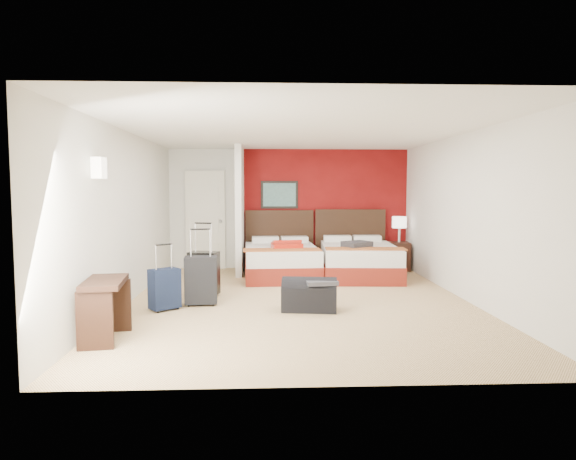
{
  "coord_description": "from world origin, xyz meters",
  "views": [
    {
      "loc": [
        -0.48,
        -7.32,
        1.65
      ],
      "look_at": [
        -0.13,
        0.8,
        1.0
      ],
      "focal_mm": 31.26,
      "sensor_mm": 36.0,
      "label": 1
    }
  ],
  "objects": [
    {
      "name": "entry_door",
      "position": [
        -1.75,
        3.2,
        1.02
      ],
      "size": [
        0.82,
        0.06,
        2.05
      ],
      "primitive_type": "cube",
      "color": "silver",
      "rests_on": "ground"
    },
    {
      "name": "nightstand",
      "position": [
        2.24,
        2.79,
        0.29
      ],
      "size": [
        0.44,
        0.44,
        0.58
      ],
      "primitive_type": "cube",
      "rotation": [
        0.0,
        0.0,
        -0.05
      ],
      "color": "black",
      "rests_on": "ground"
    },
    {
      "name": "room_walls",
      "position": [
        -1.4,
        1.42,
        1.26
      ],
      "size": [
        5.02,
        6.52,
        2.5
      ],
      "color": "silver",
      "rests_on": "ground"
    },
    {
      "name": "desk",
      "position": [
        -2.25,
        -1.83,
        0.34
      ],
      "size": [
        0.51,
        0.86,
        0.68
      ],
      "primitive_type": "cube",
      "rotation": [
        0.0,
        0.0,
        0.13
      ],
      "color": "black",
      "rests_on": "ground"
    },
    {
      "name": "ground",
      "position": [
        0.0,
        0.0,
        0.0
      ],
      "size": [
        6.5,
        6.5,
        0.0
      ],
      "primitive_type": "plane",
      "color": "#D6B884",
      "rests_on": "ground"
    },
    {
      "name": "partition_wall",
      "position": [
        -1.0,
        2.61,
        1.25
      ],
      "size": [
        0.12,
        1.2,
        2.5
      ],
      "primitive_type": "cube",
      "color": "silver",
      "rests_on": "ground"
    },
    {
      "name": "jacket_draped",
      "position": [
        0.26,
        -0.62,
        0.4
      ],
      "size": [
        0.45,
        0.39,
        0.06
      ],
      "primitive_type": "cube",
      "rotation": [
        0.0,
        0.0,
        0.11
      ],
      "color": "#3D3D42",
      "rests_on": "duffel_bag"
    },
    {
      "name": "suitcase_charcoal",
      "position": [
        -1.42,
        -0.17,
        0.34
      ],
      "size": [
        0.47,
        0.32,
        0.67
      ],
      "primitive_type": "cube",
      "rotation": [
        0.0,
        0.0,
        0.08
      ],
      "color": "black",
      "rests_on": "ground"
    },
    {
      "name": "jacket_bundle",
      "position": [
        1.18,
        1.76,
        0.65
      ],
      "size": [
        0.59,
        0.56,
        0.11
      ],
      "primitive_type": "cube",
      "rotation": [
        0.0,
        0.0,
        0.53
      ],
      "color": "#333337",
      "rests_on": "bed_right"
    },
    {
      "name": "red_accent_panel",
      "position": [
        0.75,
        3.23,
        1.25
      ],
      "size": [
        3.5,
        0.04,
        2.5
      ],
      "primitive_type": "cube",
      "color": "maroon",
      "rests_on": "ground"
    },
    {
      "name": "bed_left",
      "position": [
        -0.2,
        2.1,
        0.29
      ],
      "size": [
        1.44,
        1.99,
        0.58
      ],
      "primitive_type": "cube",
      "rotation": [
        0.0,
        0.0,
        0.05
      ],
      "color": "white",
      "rests_on": "ground"
    },
    {
      "name": "duffel_bag",
      "position": [
        0.11,
        -0.57,
        0.19
      ],
      "size": [
        0.79,
        0.5,
        0.38
      ],
      "primitive_type": "cube",
      "rotation": [
        0.0,
        0.0,
        -0.14
      ],
      "color": "black",
      "rests_on": "ground"
    },
    {
      "name": "bed_right",
      "position": [
        1.28,
        2.06,
        0.3
      ],
      "size": [
        1.52,
        2.07,
        0.6
      ],
      "primitive_type": "cube",
      "rotation": [
        0.0,
        0.0,
        -0.06
      ],
      "color": "white",
      "rests_on": "ground"
    },
    {
      "name": "suitcase_black",
      "position": [
        -1.45,
        0.44,
        0.33
      ],
      "size": [
        0.5,
        0.38,
        0.66
      ],
      "primitive_type": "cube",
      "rotation": [
        0.0,
        0.0,
        -0.27
      ],
      "color": "black",
      "rests_on": "ground"
    },
    {
      "name": "table_lamp",
      "position": [
        2.24,
        2.79,
        0.85
      ],
      "size": [
        0.39,
        0.39,
        0.52
      ],
      "primitive_type": "cylinder",
      "rotation": [
        0.0,
        0.0,
        -0.41
      ],
      "color": "silver",
      "rests_on": "nightstand"
    },
    {
      "name": "suitcase_navy",
      "position": [
        -1.88,
        -0.46,
        0.27
      ],
      "size": [
        0.45,
        0.43,
        0.54
      ],
      "primitive_type": "cube",
      "rotation": [
        0.0,
        0.0,
        0.67
      ],
      "color": "#101A32",
      "rests_on": "ground"
    },
    {
      "name": "red_suitcase_open",
      "position": [
        -0.1,
        2.0,
        0.63
      ],
      "size": [
        0.65,
        0.82,
        0.09
      ],
      "primitive_type": "cube",
      "rotation": [
        0.0,
        0.0,
        0.15
      ],
      "color": "#B51E0F",
      "rests_on": "bed_left"
    }
  ]
}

